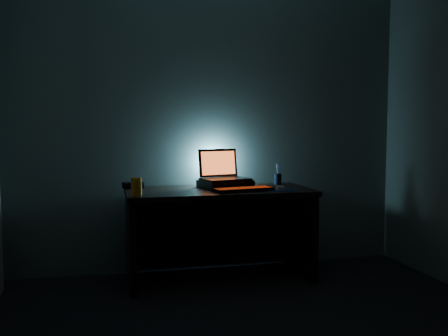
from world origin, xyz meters
The scene contains 10 objects.
room centered at (0.00, 0.00, 1.25)m, with size 3.50×4.00×2.50m.
desk centered at (0.00, 1.67, 0.49)m, with size 1.50×0.70×0.75m.
riser centered at (0.08, 1.72, 0.78)m, with size 0.40×0.30×0.06m, color black.
laptop centered at (0.07, 1.77, 0.87)m, with size 0.43×0.37×0.26m.
keyboard centered at (0.16, 1.44, 0.76)m, with size 0.50×0.24×0.03m.
mousepad centered at (0.46, 1.43, 0.75)m, with size 0.22×0.20×0.00m, color #0B1F4E.
mouse centered at (0.46, 1.43, 0.77)m, with size 0.06×0.09×0.03m, color gray.
pen_cup centered at (0.58, 1.84, 0.80)m, with size 0.07×0.07×0.09m, color black.
juice_glass centered at (-0.68, 1.37, 0.82)m, with size 0.08×0.08×0.14m, color orange.
router centered at (-0.68, 1.84, 0.78)m, with size 0.17×0.15×0.05m.
Camera 1 is at (-0.90, -2.31, 1.26)m, focal length 40.00 mm.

